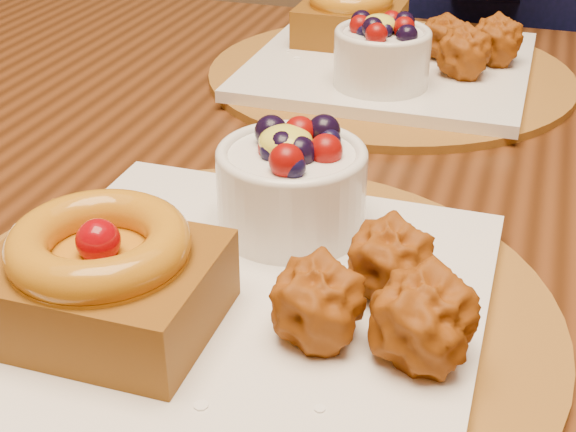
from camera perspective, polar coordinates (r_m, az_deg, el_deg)
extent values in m
cube|color=#351909|center=(0.67, 3.38, 2.08)|extent=(1.60, 0.90, 0.04)
cylinder|color=brown|center=(0.48, -3.32, -7.00)|extent=(0.38, 0.38, 0.01)
cube|color=white|center=(0.48, -3.36, -6.04)|extent=(0.28, 0.28, 0.01)
cube|color=#482206|center=(0.45, -12.88, -5.14)|extent=(0.12, 0.10, 0.04)
torus|color=#A7640A|center=(0.43, -13.31, -1.95)|extent=(0.10, 0.10, 0.02)
sphere|color=#860208|center=(0.43, -13.34, -1.73)|extent=(0.02, 0.02, 0.02)
sphere|color=#9A470B|center=(0.46, 7.18, -3.19)|extent=(0.05, 0.05, 0.05)
sphere|color=#9A470B|center=(0.43, 2.05, -6.20)|extent=(0.05, 0.05, 0.05)
sphere|color=#9A470B|center=(0.42, 9.54, -7.51)|extent=(0.05, 0.05, 0.05)
cylinder|color=white|center=(0.52, 0.26, 1.78)|extent=(0.10, 0.10, 0.05)
torus|color=white|center=(0.51, 0.26, 4.47)|extent=(0.10, 0.10, 0.01)
ellipsoid|color=yellow|center=(0.51, -0.17, 5.34)|extent=(0.03, 0.03, 0.02)
cylinder|color=brown|center=(0.86, 7.25, 9.99)|extent=(0.38, 0.38, 0.01)
cube|color=white|center=(0.86, 7.29, 10.61)|extent=(0.28, 0.28, 0.01)
cube|color=#482206|center=(0.90, 4.44, 13.49)|extent=(0.11, 0.09, 0.04)
sphere|color=#9A470B|center=(0.82, 12.35, 11.09)|extent=(0.04, 0.04, 0.04)
sphere|color=#9A470B|center=(0.87, 11.00, 12.29)|extent=(0.04, 0.04, 0.04)
sphere|color=#9A470B|center=(0.86, 14.52, 11.80)|extent=(0.04, 0.04, 0.04)
cylinder|color=white|center=(0.78, 6.67, 11.03)|extent=(0.09, 0.09, 0.05)
torus|color=white|center=(0.77, 6.79, 12.81)|extent=(0.09, 0.09, 0.01)
ellipsoid|color=yellow|center=(0.77, 6.52, 13.41)|extent=(0.03, 0.03, 0.02)
cube|color=black|center=(1.41, 5.14, 3.83)|extent=(0.53, 0.53, 0.04)
cylinder|color=black|center=(1.49, -4.97, -4.79)|extent=(0.03, 0.03, 0.41)
cylinder|color=black|center=(1.33, 7.51, -9.93)|extent=(0.03, 0.03, 0.41)
cylinder|color=black|center=(1.74, 2.69, 0.81)|extent=(0.03, 0.03, 0.41)
cylinder|color=black|center=(1.60, 13.76, -2.86)|extent=(0.03, 0.03, 0.41)
cube|color=black|center=(1.49, 9.40, 14.12)|extent=(0.41, 0.15, 0.44)
cube|color=black|center=(1.21, 13.89, 12.54)|extent=(0.37, 0.19, 0.53)
cube|color=black|center=(1.13, 3.20, 11.22)|extent=(0.07, 0.26, 0.07)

